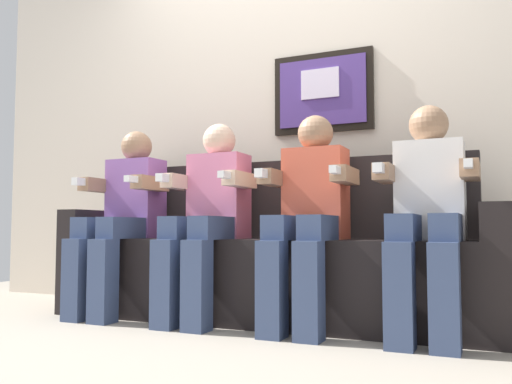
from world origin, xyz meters
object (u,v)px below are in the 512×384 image
Objects in this scene: person_rightmost at (428,207)px; couch at (269,264)px; person_right_center at (309,209)px; person_leftmost at (123,212)px; person_left_center at (209,211)px.

couch is at bearing 169.02° from person_rightmost.
person_rightmost is at bearing 0.00° from person_right_center.
couch is 2.22× the size of person_rightmost.
person_leftmost is at bearing 180.00° from person_rightmost.
person_right_center is (0.29, -0.17, 0.29)m from couch.
person_left_center is 1.00× the size of person_right_center.
person_leftmost is 1.74m from person_rightmost.
person_right_center is at bearing -30.20° from couch.
person_leftmost reaches higher than couch.
person_right_center is (0.58, 0.00, 0.00)m from person_left_center.
person_leftmost is at bearing 180.00° from person_left_center.
person_rightmost is (0.58, 0.00, 0.00)m from person_right_center.
person_leftmost is at bearing -169.03° from couch.
person_leftmost is (-0.87, -0.17, 0.29)m from couch.
person_right_center is 1.00× the size of person_rightmost.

